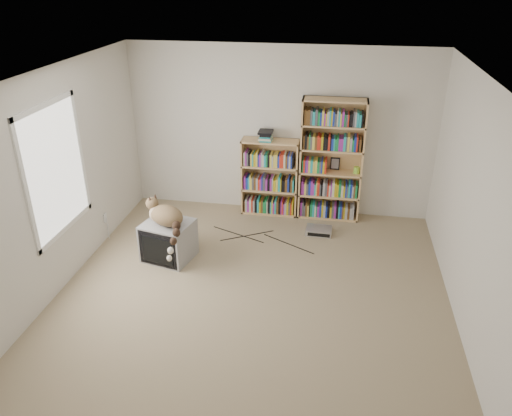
% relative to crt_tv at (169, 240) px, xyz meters
% --- Properties ---
extents(floor, '(4.50, 5.00, 0.01)m').
position_rel_crt_tv_xyz_m(floor, '(1.21, -0.79, -0.25)').
color(floor, tan).
rests_on(floor, ground).
extents(wall_back, '(4.50, 0.02, 2.50)m').
position_rel_crt_tv_xyz_m(wall_back, '(1.21, 1.71, 1.00)').
color(wall_back, beige).
rests_on(wall_back, floor).
extents(wall_front, '(4.50, 0.02, 2.50)m').
position_rel_crt_tv_xyz_m(wall_front, '(1.21, -3.29, 1.00)').
color(wall_front, beige).
rests_on(wall_front, floor).
extents(wall_left, '(0.02, 5.00, 2.50)m').
position_rel_crt_tv_xyz_m(wall_left, '(-1.04, -0.79, 1.00)').
color(wall_left, beige).
rests_on(wall_left, floor).
extents(wall_right, '(0.02, 5.00, 2.50)m').
position_rel_crt_tv_xyz_m(wall_right, '(3.46, -0.79, 1.00)').
color(wall_right, beige).
rests_on(wall_right, floor).
extents(ceiling, '(4.50, 5.00, 0.02)m').
position_rel_crt_tv_xyz_m(ceiling, '(1.21, -0.79, 2.25)').
color(ceiling, white).
rests_on(ceiling, wall_back).
extents(window, '(0.02, 1.22, 1.52)m').
position_rel_crt_tv_xyz_m(window, '(-1.03, -0.59, 1.15)').
color(window, white).
rests_on(window, wall_left).
extents(crt_tv, '(0.69, 0.65, 0.51)m').
position_rel_crt_tv_xyz_m(crt_tv, '(0.00, 0.00, 0.00)').
color(crt_tv, '#98989A').
rests_on(crt_tv, floor).
extents(cat, '(0.63, 0.72, 0.57)m').
position_rel_crt_tv_xyz_m(cat, '(0.04, -0.10, 0.35)').
color(cat, '#3A2718').
rests_on(cat, crt_tv).
extents(bookcase_tall, '(0.90, 0.30, 1.81)m').
position_rel_crt_tv_xyz_m(bookcase_tall, '(1.99, 1.57, 0.61)').
color(bookcase_tall, tan).
rests_on(bookcase_tall, floor).
extents(bookcase_short, '(0.85, 0.30, 1.16)m').
position_rel_crt_tv_xyz_m(bookcase_short, '(1.10, 1.57, 0.28)').
color(bookcase_short, tan).
rests_on(bookcase_short, floor).
extents(book_stack, '(0.20, 0.26, 0.14)m').
position_rel_crt_tv_xyz_m(book_stack, '(1.05, 1.53, 0.98)').
color(book_stack, red).
rests_on(book_stack, bookcase_short).
extents(green_mug, '(0.09, 0.09, 0.10)m').
position_rel_crt_tv_xyz_m(green_mug, '(2.37, 1.55, 0.53)').
color(green_mug, '#8CCB3A').
rests_on(green_mug, bookcase_tall).
extents(framed_print, '(0.14, 0.05, 0.18)m').
position_rel_crt_tv_xyz_m(framed_print, '(2.05, 1.65, 0.57)').
color(framed_print, black).
rests_on(framed_print, bookcase_tall).
extents(dvd_player, '(0.37, 0.27, 0.08)m').
position_rel_crt_tv_xyz_m(dvd_player, '(1.89, 0.98, -0.21)').
color(dvd_player, '#B6B6BB').
rests_on(dvd_player, floor).
extents(wall_outlet, '(0.01, 0.08, 0.13)m').
position_rel_crt_tv_xyz_m(wall_outlet, '(-1.03, 0.34, 0.07)').
color(wall_outlet, silver).
rests_on(wall_outlet, wall_left).
extents(floor_cables, '(1.20, 0.70, 0.01)m').
position_rel_crt_tv_xyz_m(floor_cables, '(0.98, 0.80, -0.25)').
color(floor_cables, black).
rests_on(floor_cables, floor).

